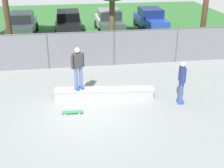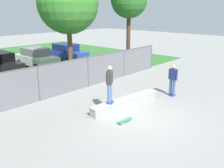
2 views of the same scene
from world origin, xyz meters
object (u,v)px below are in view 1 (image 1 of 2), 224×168
car_white (109,21)px  car_blue (150,19)px  concrete_ledge (104,93)px  skateboarder (78,67)px  car_silver (22,24)px  car_black (68,22)px  skateboard (72,112)px  bystander (182,81)px

car_white → car_blue: size_ratio=1.00×
concrete_ledge → skateboarder: bearing=175.0°
concrete_ledge → car_silver: bearing=112.9°
car_black → car_silver: bearing=-177.3°
car_silver → car_blue: 9.79m
car_silver → car_black: same height
skateboard → bystander: (4.45, 0.24, 0.94)m
skateboarder → car_silver: bearing=108.2°
concrete_ledge → car_white: 11.35m
concrete_ledge → bystander: 3.27m
bystander → car_black: bearing=109.7°
car_white → car_blue: bearing=3.4°
car_blue → bystander: (-2.07, -12.28, 0.17)m
car_blue → bystander: bystander is taller
car_black → bystander: bystander is taller
skateboard → concrete_ledge: bearing=39.1°
concrete_ledge → car_blue: bearing=65.8°
car_blue → concrete_ledge: bearing=-114.2°
concrete_ledge → car_silver: size_ratio=1.01×
skateboarder → skateboard: 1.89m
skateboard → car_black: size_ratio=0.19×
car_white → bystander: bystander is taller
car_white → car_blue: same height
car_blue → car_black: bearing=-178.3°
concrete_ledge → car_blue: (5.12, 11.39, 0.61)m
skateboard → bystander: bystander is taller
concrete_ledge → skateboarder: skateboarder is taller
skateboard → car_blue: 14.14m
skateboard → car_blue: car_blue is taller
bystander → concrete_ledge: bearing=163.7°
car_silver → skateboard: bearing=-75.0°
bystander → skateboarder: bearing=166.5°
car_silver → bystander: size_ratio=2.32×
skateboard → car_black: bearing=89.5°
skateboarder → car_silver: (-3.61, 10.94, -0.63)m
skateboard → car_blue: (6.52, 12.52, 0.77)m
car_silver → car_black: (3.37, 0.16, 0.00)m
concrete_ledge → car_white: size_ratio=1.01×
skateboarder → bystander: size_ratio=1.00×
skateboarder → concrete_ledge: bearing=-5.0°
skateboarder → car_blue: size_ratio=0.43×
car_black → car_white: size_ratio=1.00×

